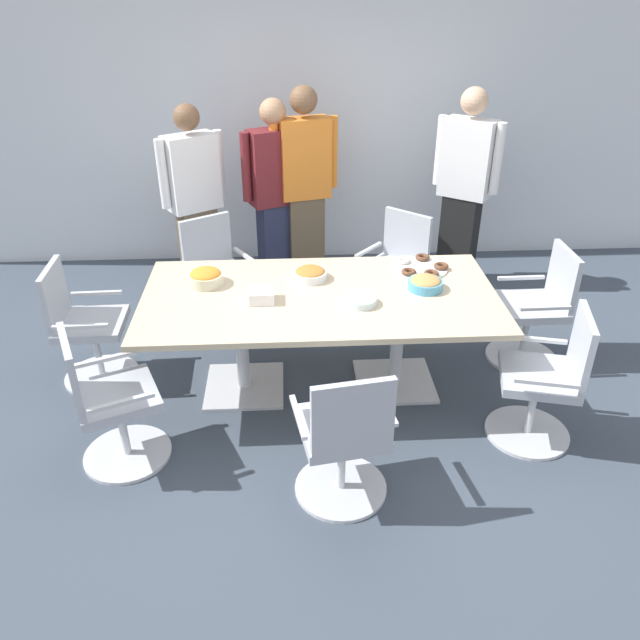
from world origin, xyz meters
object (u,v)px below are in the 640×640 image
Objects in this scene: office_chair_2 at (109,406)px; office_chair_4 at (546,384)px; snack_bowl_cookies at (425,283)px; snack_bowl_pretzels at (310,274)px; office_chair_6 at (395,274)px; napkin_pile at (262,295)px; office_chair_3 at (344,442)px; plate_stack at (360,301)px; office_chair_1 at (85,331)px; person_standing_1 at (276,195)px; person_standing_3 at (464,187)px; office_chair_0 at (218,280)px; snack_bowl_chips_orange at (206,277)px; person_standing_2 at (305,187)px; person_standing_0 at (195,201)px; office_chair_5 at (536,313)px; conference_table at (320,311)px; donut_platter at (421,267)px.

office_chair_2 is 1.00× the size of office_chair_4.
snack_bowl_cookies reaches higher than snack_bowl_pretzels.
napkin_pile is (-1.08, -1.08, 0.38)m from office_chair_6.
plate_stack is (0.18, 0.95, 0.37)m from office_chair_3.
office_chair_1 reaches higher than napkin_pile.
office_chair_3 is 2.82m from person_standing_1.
person_standing_3 reaches higher than snack_bowl_cookies.
snack_bowl_chips_orange is at bearing 59.74° from office_chair_0.
person_standing_2 is 7.67× the size of snack_bowl_cookies.
person_standing_1 is 0.96× the size of person_standing_3.
snack_bowl_chips_orange is at bearing 66.28° from person_standing_0.
napkin_pile is (0.41, -1.05, 0.38)m from office_chair_0.
office_chair_0 is at bearing 133.21° from plate_stack.
plate_stack is at bearing 83.55° from person_standing_1.
snack_bowl_pretzels is at bearing 165.53° from snack_bowl_cookies.
person_standing_0 is 1.64m from snack_bowl_pretzels.
office_chair_4 is 0.95m from office_chair_5.
person_standing_2 reaches higher than conference_table.
person_standing_1 is 1.68m from donut_platter.
snack_bowl_chips_orange is (0.23, -1.38, -0.08)m from person_standing_0.
snack_bowl_chips_orange is at bearing -174.02° from donut_platter.
snack_bowl_pretzels is at bearing 87.33° from office_chair_6.
office_chair_4 is 1.00× the size of office_chair_6.
office_chair_1 is 1.00× the size of office_chair_3.
office_chair_3 is at bearing 77.94° from person_standing_2.
snack_bowl_pretzels is (0.73, 0.04, -0.01)m from snack_bowl_chips_orange.
office_chair_0 is 1.19m from napkin_pile.
donut_platter is at bearing 46.00° from office_chair_4.
snack_bowl_cookies is (2.02, 0.75, 0.39)m from office_chair_2.
office_chair_0 is 1.59m from plate_stack.
office_chair_4 reaches higher than donut_platter.
napkin_pile is at bearing -34.41° from snack_bowl_chips_orange.
snack_bowl_chips_orange is at bearing 174.04° from snack_bowl_cookies.
office_chair_1 is 3.73× the size of snack_bowl_chips_orange.
person_standing_3 is at bearing 165.58° from office_chair_0.
office_chair_0 is at bearing 148.53° from snack_bowl_cookies.
office_chair_2 is at bearing -142.66° from snack_bowl_pretzels.
office_chair_2 and office_chair_3 have the same top height.
office_chair_5 is 2.29× the size of donut_platter.
office_chair_0 is 0.53× the size of person_standing_1.
snack_bowl_cookies reaches higher than plate_stack.
napkin_pile is (-0.33, -0.31, -0.00)m from snack_bowl_pretzels.
snack_bowl_cookies is at bearing 105.45° from person_standing_0.
office_chair_0 is 0.50× the size of person_standing_2.
office_chair_1 is at bearing 179.72° from office_chair_2.
office_chair_6 is 0.74m from donut_platter.
office_chair_0 and office_chair_4 have the same top height.
conference_table is at bearing 89.62° from person_standing_0.
snack_bowl_pretzels is at bearing 86.13° from office_chair_3.
office_chair_4 is at bearing 102.67° from person_standing_1.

